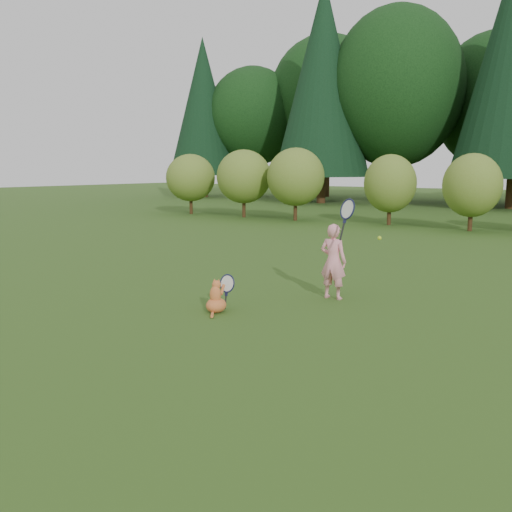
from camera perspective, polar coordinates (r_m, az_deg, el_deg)
The scene contains 5 objects.
ground at distance 8.11m, azimuth -4.45°, elevation -5.48°, with size 100.00×100.00×0.00m, color #2D4914.
shrub_row at distance 19.69m, azimuth 20.64°, elevation 6.52°, with size 28.00×3.00×2.80m, color olive, non-canonical shape.
child at distance 8.79m, azimuth 7.78°, elevation -0.36°, with size 0.67×0.44×1.73m.
cat at distance 7.99m, azimuth -3.97°, elevation -3.91°, with size 0.40×0.65×0.64m.
tennis_ball at distance 8.85m, azimuth 12.25°, elevation 1.77°, with size 0.06×0.06×0.06m.
Camera 1 is at (5.04, -6.03, 2.00)m, focal length 40.00 mm.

